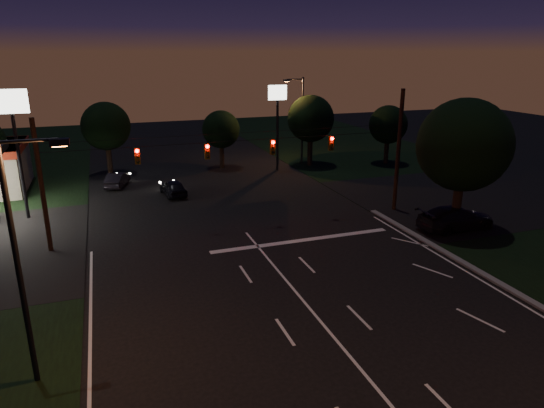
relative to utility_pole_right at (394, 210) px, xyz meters
name	(u,v)px	position (x,y,z in m)	size (l,w,h in m)	color
ground	(344,349)	(-12.00, -15.00, 0.00)	(140.00, 140.00, 0.00)	black
cross_street_right	(470,196)	(8.00, 1.00, 0.00)	(20.00, 16.00, 0.02)	black
stop_bar	(302,240)	(-9.00, -3.50, 0.01)	(12.00, 0.50, 0.01)	silver
utility_pole_right	(394,210)	(0.00, 0.00, 0.00)	(0.30, 0.30, 9.00)	black
utility_pole_left	(51,251)	(-24.00, 0.00, 0.00)	(0.28, 0.28, 8.00)	black
signal_span	(241,148)	(-12.00, -0.04, 5.50)	(24.00, 0.40, 1.56)	black
pole_sign_left_near	(13,121)	(-26.00, 7.00, 6.98)	(2.20, 0.30, 9.10)	black
pole_sign_right	(277,108)	(-4.00, 15.00, 6.24)	(1.80, 0.30, 8.40)	black
street_light_left	(23,247)	(-23.24, -13.00, 5.24)	(2.20, 0.35, 9.00)	black
street_light_right_far	(300,114)	(-0.76, 17.00, 5.24)	(2.20, 0.35, 9.00)	black
tree_right_near	(462,146)	(1.53, -4.83, 5.68)	(6.00, 6.00, 8.76)	black
tree_far_b	(106,127)	(-19.98, 19.13, 4.61)	(4.60, 4.60, 6.98)	black
tree_far_c	(221,130)	(-8.98, 18.10, 3.90)	(3.80, 3.80, 5.86)	black
tree_far_d	(310,119)	(0.02, 16.13, 4.83)	(4.80, 4.80, 7.30)	black
tree_far_e	(388,125)	(8.02, 14.11, 4.11)	(4.00, 4.00, 6.18)	black
car_oncoming_a	(173,188)	(-15.26, 9.43, 0.67)	(1.57, 3.91, 1.33)	black
car_oncoming_b	(117,180)	(-19.54, 13.83, 0.63)	(1.34, 3.83, 1.26)	black
car_cross	(456,218)	(1.57, -5.00, 0.79)	(2.22, 5.46, 1.58)	black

